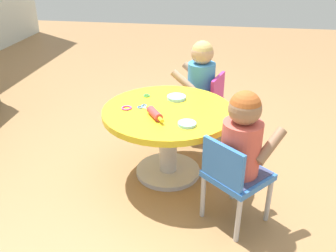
{
  "coord_description": "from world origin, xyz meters",
  "views": [
    {
      "loc": [
        -2.09,
        -0.33,
        1.44
      ],
      "look_at": [
        0.0,
        0.0,
        0.36
      ],
      "focal_mm": 38.87,
      "sensor_mm": 36.0,
      "label": 1
    }
  ],
  "objects_px": {
    "child_chair_right": "(204,102)",
    "seated_child_right": "(201,74)",
    "seated_child_left": "(243,137)",
    "child_chair_left": "(234,176)",
    "rolling_pin": "(155,113)",
    "craft_scissors": "(145,108)",
    "craft_table": "(168,126)"
  },
  "relations": [
    {
      "from": "seated_child_right",
      "to": "rolling_pin",
      "type": "relative_size",
      "value": 2.49
    },
    {
      "from": "child_chair_left",
      "to": "craft_scissors",
      "type": "relative_size",
      "value": 3.82
    },
    {
      "from": "craft_scissors",
      "to": "child_chair_right",
      "type": "bearing_deg",
      "value": -31.41
    },
    {
      "from": "child_chair_right",
      "to": "seated_child_right",
      "type": "height_order",
      "value": "seated_child_right"
    },
    {
      "from": "craft_scissors",
      "to": "seated_child_left",
      "type": "bearing_deg",
      "value": -122.78
    },
    {
      "from": "craft_table",
      "to": "seated_child_left",
      "type": "bearing_deg",
      "value": -130.97
    },
    {
      "from": "child_chair_left",
      "to": "seated_child_right",
      "type": "distance_m",
      "value": 1.06
    },
    {
      "from": "craft_table",
      "to": "child_chair_left",
      "type": "height_order",
      "value": "child_chair_left"
    },
    {
      "from": "seated_child_left",
      "to": "child_chair_right",
      "type": "xyz_separation_m",
      "value": [
        0.96,
        0.25,
        -0.23
      ]
    },
    {
      "from": "seated_child_left",
      "to": "rolling_pin",
      "type": "xyz_separation_m",
      "value": [
        0.26,
        0.51,
        -0.02
      ]
    },
    {
      "from": "craft_table",
      "to": "seated_child_right",
      "type": "distance_m",
      "value": 0.62
    },
    {
      "from": "seated_child_left",
      "to": "rolling_pin",
      "type": "height_order",
      "value": "seated_child_left"
    },
    {
      "from": "rolling_pin",
      "to": "craft_scissors",
      "type": "distance_m",
      "value": 0.15
    },
    {
      "from": "child_chair_left",
      "to": "seated_child_right",
      "type": "bearing_deg",
      "value": 14.71
    },
    {
      "from": "child_chair_left",
      "to": "rolling_pin",
      "type": "height_order",
      "value": "same"
    },
    {
      "from": "seated_child_left",
      "to": "seated_child_right",
      "type": "xyz_separation_m",
      "value": [
        0.97,
        0.29,
        0.0
      ]
    },
    {
      "from": "craft_scissors",
      "to": "craft_table",
      "type": "bearing_deg",
      "value": -87.42
    },
    {
      "from": "child_chair_left",
      "to": "craft_scissors",
      "type": "distance_m",
      "value": 0.73
    },
    {
      "from": "craft_scissors",
      "to": "seated_child_right",
      "type": "bearing_deg",
      "value": -28.08
    },
    {
      "from": "craft_table",
      "to": "child_chair_right",
      "type": "xyz_separation_m",
      "value": [
        0.57,
        -0.2,
        -0.06
      ]
    },
    {
      "from": "seated_child_left",
      "to": "child_chair_left",
      "type": "bearing_deg",
      "value": 138.53
    },
    {
      "from": "seated_child_right",
      "to": "craft_scissors",
      "type": "height_order",
      "value": "seated_child_right"
    },
    {
      "from": "child_chair_left",
      "to": "seated_child_left",
      "type": "xyz_separation_m",
      "value": [
        0.03,
        -0.03,
        0.23
      ]
    },
    {
      "from": "child_chair_right",
      "to": "rolling_pin",
      "type": "distance_m",
      "value": 0.77
    },
    {
      "from": "child_chair_left",
      "to": "child_chair_right",
      "type": "relative_size",
      "value": 1.0
    },
    {
      "from": "seated_child_left",
      "to": "craft_scissors",
      "type": "distance_m",
      "value": 0.72
    },
    {
      "from": "seated_child_left",
      "to": "child_chair_right",
      "type": "distance_m",
      "value": 1.02
    },
    {
      "from": "child_chair_right",
      "to": "rolling_pin",
      "type": "relative_size",
      "value": 2.62
    },
    {
      "from": "seated_child_left",
      "to": "rolling_pin",
      "type": "relative_size",
      "value": 2.49
    },
    {
      "from": "rolling_pin",
      "to": "seated_child_right",
      "type": "bearing_deg",
      "value": -17.61
    },
    {
      "from": "seated_child_right",
      "to": "craft_scissors",
      "type": "distance_m",
      "value": 0.66
    },
    {
      "from": "child_chair_right",
      "to": "seated_child_right",
      "type": "distance_m",
      "value": 0.23
    }
  ]
}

